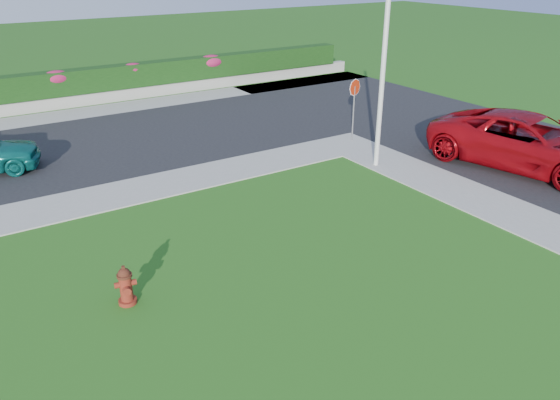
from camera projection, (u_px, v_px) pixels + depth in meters
ground at (360, 333)px, 10.42m from camera, size 120.00×120.00×0.00m
street_right at (545, 157)px, 19.40m from camera, size 8.00×32.00×0.04m
curb_corner at (347, 144)px, 20.77m from camera, size 2.00×2.00×0.04m
sidewalk_beyond at (67, 115)px, 24.48m from camera, size 34.00×2.00×0.04m
retaining_wall at (58, 102)px, 25.52m from camera, size 34.00×0.40×0.60m
hedge at (54, 84)px, 25.25m from camera, size 32.00×0.90×1.10m
fire_hydrant at (126, 286)px, 11.15m from camera, size 0.46×0.43×0.89m
suv_red at (528, 142)px, 18.10m from camera, size 4.35×6.89×1.77m
utility_pole at (382, 88)px, 17.60m from camera, size 0.16×0.16×5.37m
stop_sign at (354, 96)px, 20.51m from camera, size 0.64×0.18×2.40m
flower_clump_d at (56, 78)px, 25.11m from camera, size 1.31×0.85×0.66m
flower_clump_e at (133, 69)px, 26.88m from camera, size 1.12×0.72×0.56m
flower_clump_f at (211, 62)px, 29.01m from camera, size 1.41×0.91×0.71m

